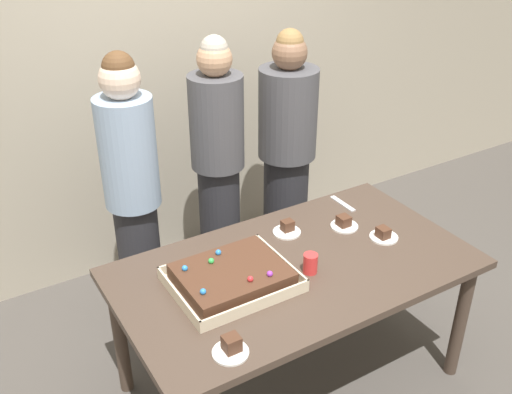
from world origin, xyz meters
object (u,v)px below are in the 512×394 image
plated_slice_far_right (344,223)px  person_serving_front (287,153)px  person_striped_tie_right (218,168)px  drink_cup_nearest (310,263)px  plated_slice_near_right (287,229)px  cake_server_utensil (343,204)px  plated_slice_near_left (383,235)px  party_table (295,279)px  sheet_cake (232,277)px  person_green_shirt_behind (133,193)px  plated_slice_far_left (231,347)px

plated_slice_far_right → person_serving_front: bearing=77.9°
person_striped_tie_right → drink_cup_nearest: bearing=21.4°
plated_slice_near_right → cake_server_utensil: bearing=11.0°
person_serving_front → plated_slice_near_left: bearing=40.6°
plated_slice_far_right → cake_server_utensil: size_ratio=0.75×
plated_slice_near_left → plated_slice_far_right: (-0.11, 0.20, 0.00)m
plated_slice_far_right → drink_cup_nearest: (-0.40, -0.24, 0.03)m
party_table → person_serving_front: bearing=58.5°
sheet_cake → plated_slice_far_right: sheet_cake is taller
plated_slice_near_right → person_striped_tie_right: bearing=94.0°
drink_cup_nearest → person_striped_tie_right: 1.05m
sheet_cake → person_green_shirt_behind: bearing=99.5°
person_green_shirt_behind → person_striped_tie_right: bearing=86.5°
plated_slice_near_left → plated_slice_far_left: (-1.09, -0.32, 0.01)m
sheet_cake → person_striped_tie_right: person_striped_tie_right is taller
plated_slice_near_left → drink_cup_nearest: size_ratio=1.50×
person_green_shirt_behind → person_serving_front: bearing=84.9°
plated_slice_far_right → drink_cup_nearest: 0.47m
plated_slice_far_left → person_serving_front: (1.17, 1.35, 0.05)m
cake_server_utensil → sheet_cake: bearing=-160.1°
drink_cup_nearest → person_green_shirt_behind: person_green_shirt_behind is taller
plated_slice_near_right → person_striped_tie_right: person_striped_tie_right is taller
plated_slice_near_left → plated_slice_far_left: bearing=-163.6°
drink_cup_nearest → person_serving_front: person_serving_front is taller
person_green_shirt_behind → person_striped_tie_right: (0.57, 0.06, -0.01)m
plated_slice_near_right → person_serving_front: person_serving_front is taller
person_serving_front → person_striped_tie_right: 0.52m
party_table → plated_slice_near_right: (0.13, 0.27, 0.11)m
plated_slice_far_left → person_striped_tie_right: size_ratio=0.09×
person_serving_front → person_green_shirt_behind: (-1.09, -0.08, 0.04)m
plated_slice_near_right → drink_cup_nearest: drink_cup_nearest is taller
plated_slice_near_left → person_green_shirt_behind: bearing=137.4°
plated_slice_far_right → plated_slice_near_left: bearing=-61.7°
plated_slice_far_right → person_striped_tie_right: size_ratio=0.09×
plated_slice_far_right → plated_slice_far_left: bearing=-152.3°
drink_cup_nearest → cake_server_utensil: drink_cup_nearest is taller
sheet_cake → person_serving_front: bearing=45.3°
cake_server_utensil → plated_slice_near_right: bearing=-169.0°
plated_slice_near_left → plated_slice_far_left: 1.14m
person_serving_front → plated_slice_far_left: bearing=3.7°
party_table → sheet_cake: size_ratio=3.16×
party_table → person_green_shirt_behind: bearing=118.5°
party_table → plated_slice_far_left: size_ratio=11.72×
sheet_cake → plated_slice_near_left: size_ratio=3.71×
plated_slice_far_left → person_green_shirt_behind: size_ratio=0.09×
party_table → plated_slice_far_right: (0.43, 0.16, 0.11)m
cake_server_utensil → person_serving_front: 0.63m
plated_slice_near_left → cake_server_utensil: plated_slice_near_left is taller
plated_slice_far_right → person_serving_front: (0.18, 0.83, 0.06)m
plated_slice_far_left → party_table: bearing=32.8°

